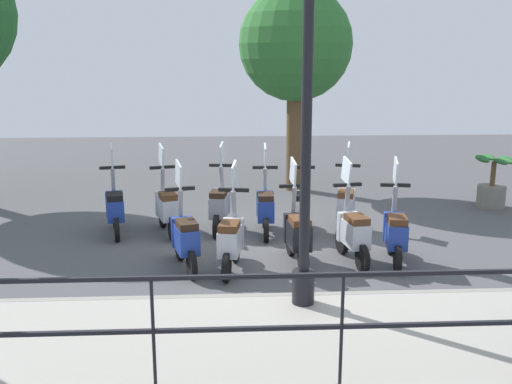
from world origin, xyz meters
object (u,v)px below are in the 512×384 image
at_px(scooter_far_2, 265,207).
at_px(scooter_far_5, 115,207).
at_px(scooter_near_2, 297,233).
at_px(scooter_near_0, 395,232).
at_px(scooter_near_1, 353,231).
at_px(scooter_far_3, 220,204).
at_px(scooter_far_4, 167,207).
at_px(lamp_post_near, 306,130).
at_px(scooter_far_0, 346,204).
at_px(tree_distant, 296,46).
at_px(scooter_near_3, 231,239).
at_px(scooter_far_1, 302,207).
at_px(scooter_near_4, 185,237).
at_px(potted_palm, 492,186).

xyz_separation_m(scooter_far_2, scooter_far_5, (0.14, 2.59, 0.00)).
bearing_deg(scooter_near_2, scooter_near_0, -96.72).
distance_m(scooter_near_1, scooter_far_3, 2.62).
bearing_deg(scooter_near_0, scooter_near_2, 98.63).
distance_m(scooter_far_3, scooter_far_4, 0.92).
bearing_deg(lamp_post_near, scooter_far_0, -19.72).
xyz_separation_m(scooter_near_2, scooter_far_3, (1.76, 1.15, 0.00)).
bearing_deg(scooter_far_3, tree_distant, -19.55).
bearing_deg(scooter_far_2, scooter_near_0, -128.06).
xyz_separation_m(scooter_near_3, scooter_far_5, (1.87, 1.98, 0.00)).
xyz_separation_m(scooter_near_3, scooter_far_1, (1.73, -1.24, 0.00)).
xyz_separation_m(scooter_near_1, scooter_far_4, (1.60, 2.89, 0.00)).
distance_m(scooter_far_0, scooter_far_2, 1.43).
distance_m(scooter_far_1, scooter_far_4, 2.33).
height_order(scooter_near_4, scooter_far_2, same).
height_order(potted_palm, scooter_far_1, scooter_far_1).
xyz_separation_m(scooter_near_2, scooter_near_4, (-0.11, 1.63, 0.00)).
relative_size(tree_distant, scooter_near_3, 2.96).
distance_m(lamp_post_near, scooter_near_2, 2.43).
bearing_deg(scooter_near_4, scooter_far_5, 20.94).
height_order(lamp_post_near, scooter_near_3, lamp_post_near).
relative_size(scooter_near_1, scooter_near_2, 1.00).
bearing_deg(scooter_far_2, scooter_far_4, 88.22).
relative_size(scooter_near_3, scooter_near_4, 1.00).
bearing_deg(scooter_far_1, scooter_near_3, 151.62).
bearing_deg(scooter_near_3, scooter_far_1, -25.75).
distance_m(scooter_far_3, scooter_far_5, 1.80).
bearing_deg(scooter_far_3, scooter_near_0, -116.55).
distance_m(scooter_near_3, scooter_near_4, 0.67).
relative_size(potted_palm, scooter_far_0, 0.69).
bearing_deg(scooter_far_5, scooter_near_2, -131.77).
xyz_separation_m(tree_distant, scooter_near_0, (-5.03, -0.91, -2.78)).
height_order(potted_palm, scooter_far_3, scooter_far_3).
height_order(scooter_near_4, scooter_far_0, same).
bearing_deg(scooter_near_1, scooter_far_2, 29.91).
relative_size(scooter_near_3, scooter_far_1, 1.00).
bearing_deg(scooter_near_4, tree_distant, -38.88).
xyz_separation_m(potted_palm, scooter_near_4, (-3.25, 6.02, 0.04)).
xyz_separation_m(scooter_near_2, scooter_far_5, (1.65, 2.95, 0.00)).
relative_size(scooter_far_2, scooter_far_4, 1.00).
bearing_deg(scooter_near_1, scooter_near_4, 84.41).
bearing_deg(scooter_far_3, scooter_far_2, -99.53).
height_order(tree_distant, scooter_near_1, tree_distant).
height_order(scooter_far_1, scooter_far_4, same).
relative_size(scooter_near_2, scooter_far_4, 1.00).
height_order(tree_distant, scooter_far_0, tree_distant).
xyz_separation_m(lamp_post_near, scooter_far_1, (3.22, -0.40, -1.72)).
xyz_separation_m(potted_palm, scooter_near_1, (-3.10, 3.57, 0.04)).
xyz_separation_m(lamp_post_near, tree_distant, (6.71, -0.68, 1.06)).
relative_size(lamp_post_near, scooter_near_1, 2.99).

